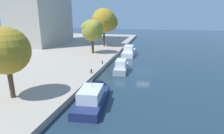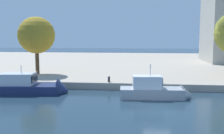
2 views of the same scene
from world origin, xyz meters
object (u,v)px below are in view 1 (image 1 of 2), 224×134
mooring_bollard_1 (91,71)px  tree_2 (105,21)px  motor_yacht_0 (94,98)px  motor_yacht_1 (122,67)px  mooring_bollard_0 (102,62)px  tree_0 (6,51)px  tree_1 (92,30)px  motor_yacht_2 (129,52)px

mooring_bollard_1 → tree_2: tree_2 is taller
motor_yacht_0 → motor_yacht_1: size_ratio=1.23×
mooring_bollard_0 → tree_0: size_ratio=0.08×
motor_yacht_1 → mooring_bollard_1: (-5.53, 4.27, 0.60)m
motor_yacht_1 → tree_0: tree_0 is taller
mooring_bollard_1 → tree_2: bearing=10.6°
tree_1 → tree_2: tree_2 is taller
motor_yacht_2 → mooring_bollard_0: motor_yacht_2 is taller
mooring_bollard_1 → mooring_bollard_0: bearing=-0.8°
motor_yacht_0 → motor_yacht_2: 29.41m
motor_yacht_1 → mooring_bollard_1: size_ratio=10.63×
tree_0 → tree_1: (27.78, -0.43, 0.37)m
mooring_bollard_0 → tree_1: size_ratio=0.08×
mooring_bollard_0 → tree_1: bearing=29.0°
tree_1 → tree_2: (11.98, -0.05, 1.82)m
motor_yacht_1 → mooring_bollard_1: bearing=138.3°
motor_yacht_2 → mooring_bollard_0: size_ratio=13.39×
motor_yacht_2 → motor_yacht_1: bearing=-178.8°
motor_yacht_0 → mooring_bollard_0: bearing=7.0°
tree_0 → motor_yacht_0: bearing=-73.0°
mooring_bollard_0 → motor_yacht_1: bearing=-101.6°
mooring_bollard_0 → tree_2: 23.68m
tree_1 → motor_yacht_1: bearing=-138.0°
motor_yacht_2 → tree_1: bearing=115.1°
mooring_bollard_0 → tree_1: tree_1 is taller
mooring_bollard_1 → tree_0: size_ratio=0.09×
motor_yacht_2 → mooring_bollard_0: bearing=164.9°
mooring_bollard_1 → tree_1: bearing=18.2°
motor_yacht_0 → tree_0: bearing=101.7°
motor_yacht_2 → tree_2: (7.53, 8.84, 7.92)m
motor_yacht_2 → mooring_bollard_1: bearing=168.7°
motor_yacht_1 → motor_yacht_2: bearing=-1.3°
motor_yacht_0 → mooring_bollard_0: size_ratio=13.42×
motor_yacht_2 → tree_0: (-32.23, 9.32, 5.73)m
motor_yacht_2 → mooring_bollard_0: (-14.27, 3.45, 0.41)m
motor_yacht_1 → mooring_bollard_0: (0.85, 4.18, 0.60)m
mooring_bollard_1 → tree_2: (28.19, 5.29, 7.50)m
motor_yacht_2 → tree_1: 11.66m
tree_0 → tree_1: 27.79m
motor_yacht_0 → motor_yacht_2: motor_yacht_2 is taller
mooring_bollard_0 → motor_yacht_0: bearing=-167.6°
motor_yacht_1 → mooring_bollard_1: 7.01m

